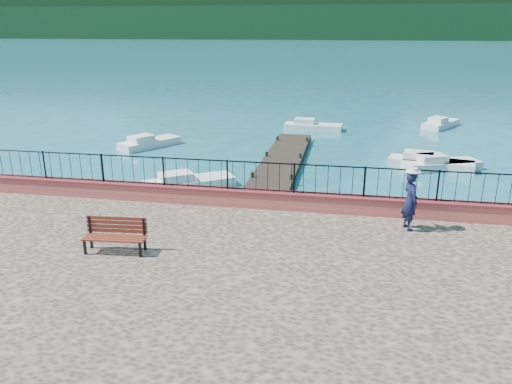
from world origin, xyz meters
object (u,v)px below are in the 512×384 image
(boat_1, at_px, (431,160))
(boat_4, at_px, (313,124))
(boat_3, at_px, (150,140))
(boat_2, at_px, (442,161))
(park_bench, at_px, (116,242))
(boat_5, at_px, (441,122))
(person, at_px, (410,201))
(boat_0, at_px, (189,179))

(boat_1, relative_size, boat_4, 1.05)
(boat_3, bearing_deg, boat_2, -64.09)
(boat_2, distance_m, boat_3, 16.56)
(park_bench, bearing_deg, boat_2, 49.14)
(boat_1, bearing_deg, boat_5, 90.40)
(boat_1, xyz_separation_m, boat_4, (-6.69, 8.76, 0.00))
(person, relative_size, boat_4, 0.44)
(park_bench, height_order, person, person)
(boat_0, bearing_deg, boat_4, 38.10)
(park_bench, height_order, boat_4, park_bench)
(boat_0, bearing_deg, park_bench, -118.54)
(park_bench, height_order, boat_0, park_bench)
(boat_0, xyz_separation_m, boat_2, (11.61, 5.37, 0.00))
(boat_4, bearing_deg, boat_2, -48.26)
(boat_1, bearing_deg, person, -89.94)
(boat_0, height_order, boat_3, same)
(boat_5, bearing_deg, boat_0, 174.15)
(boat_0, xyz_separation_m, boat_5, (13.38, 17.02, 0.00))
(park_bench, relative_size, boat_2, 0.43)
(boat_2, bearing_deg, park_bench, -147.54)
(boat_1, height_order, boat_3, same)
(boat_5, bearing_deg, boat_4, 139.27)
(person, xyz_separation_m, boat_1, (2.38, 11.69, -1.67))
(person, relative_size, boat_1, 0.42)
(boat_2, bearing_deg, boat_4, 107.36)
(park_bench, distance_m, boat_4, 23.78)
(boat_1, bearing_deg, park_bench, -112.93)
(boat_4, bearing_deg, park_bench, -95.42)
(boat_0, xyz_separation_m, boat_1, (11.12, 5.53, 0.00))
(person, xyz_separation_m, boat_2, (2.87, 11.53, -1.67))
(boat_4, distance_m, boat_5, 9.36)
(person, height_order, boat_2, person)
(boat_1, distance_m, boat_2, 0.52)
(boat_0, distance_m, boat_5, 21.65)
(park_bench, xyz_separation_m, person, (7.75, 3.05, 0.59))
(boat_4, bearing_deg, boat_5, 19.84)
(boat_1, distance_m, boat_3, 16.06)
(boat_3, bearing_deg, boat_4, -20.38)
(boat_3, bearing_deg, person, -102.12)
(person, distance_m, boat_0, 10.82)
(person, xyz_separation_m, boat_4, (-4.31, 20.45, -1.67))
(person, bearing_deg, boat_4, -7.78)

